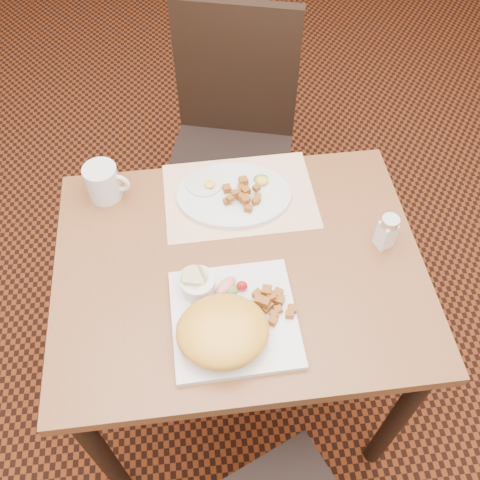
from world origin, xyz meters
name	(u,v)px	position (x,y,z in m)	size (l,w,h in m)	color
ground	(240,382)	(0.00, 0.00, 0.00)	(8.00, 8.00, 0.00)	black
table	(239,288)	(0.00, 0.00, 0.64)	(0.90, 0.70, 0.75)	brown
chair_far	(232,134)	(0.06, 0.70, 0.54)	(0.52, 0.53, 0.97)	black
placemat	(239,196)	(0.03, 0.22, 0.75)	(0.40, 0.28, 0.00)	white
plate_square	(234,319)	(-0.03, -0.15, 0.76)	(0.28, 0.28, 0.02)	silver
plate_oval	(234,195)	(0.01, 0.22, 0.76)	(0.30, 0.23, 0.02)	silver
hollandaise_mound	(222,331)	(-0.06, -0.20, 0.80)	(0.20, 0.18, 0.07)	gold
ramekin	(198,284)	(-0.10, -0.07, 0.79)	(0.08, 0.08, 0.04)	silver
garnish_sq	(231,286)	(-0.03, -0.07, 0.78)	(0.08, 0.06, 0.03)	#387223
fried_egg	(205,183)	(-0.06, 0.26, 0.77)	(0.10, 0.10, 0.02)	white
garnish_ov	(261,180)	(0.09, 0.25, 0.78)	(0.04, 0.05, 0.02)	#387223
salt_shaker	(387,231)	(0.36, 0.02, 0.80)	(0.05, 0.05, 0.10)	white
coffee_mug	(104,182)	(-0.33, 0.27, 0.80)	(0.12, 0.09, 0.10)	silver
home_fries_sq	(269,302)	(0.05, -0.13, 0.78)	(0.12, 0.10, 0.04)	#A65D1A
home_fries_ov	(242,194)	(0.03, 0.20, 0.78)	(0.10, 0.12, 0.03)	#A65D1A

